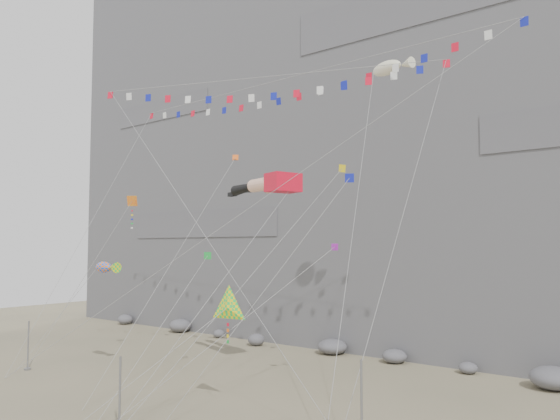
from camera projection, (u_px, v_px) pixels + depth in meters
name	position (u px, v px, depth m)	size (l,w,h in m)	color
ground	(187.00, 395.00, 34.68)	(120.00, 120.00, 0.00)	gray
cliff	(403.00, 109.00, 61.44)	(80.00, 28.00, 50.00)	slate
talus_boulders	(332.00, 347.00, 48.04)	(60.00, 3.00, 1.20)	slate
anchor_pole_left	(28.00, 345.00, 41.96)	(0.12, 0.12, 3.72)	gray
anchor_pole_center	(120.00, 395.00, 27.74)	(0.12, 0.12, 3.84)	gray
anchor_pole_right	(362.00, 402.00, 26.17)	(0.12, 0.12, 4.00)	gray
legs_kite	(267.00, 186.00, 38.88)	(7.36, 16.40, 19.39)	red
flag_banner_upper	(288.00, 78.00, 41.77)	(34.33, 14.35, 30.26)	red
flag_banner_lower	(263.00, 77.00, 39.13)	(23.61, 11.05, 24.73)	red
harlequin_kite	(132.00, 202.00, 43.38)	(6.54, 6.25, 15.15)	red
fish_windsock	(103.00, 267.00, 41.67)	(6.21, 5.11, 10.05)	orange
delta_kite	(227.00, 308.00, 31.17)	(5.02, 8.44, 10.55)	yellow
blimp_windsock	(386.00, 69.00, 37.98)	(4.77, 13.33, 25.16)	white
small_kite_a	(232.00, 162.00, 42.75)	(1.05, 13.85, 21.12)	#FF6015
small_kite_b	(330.00, 251.00, 35.26)	(6.89, 12.63, 16.53)	purple
small_kite_c	(206.00, 258.00, 38.61)	(2.67, 10.66, 13.46)	green
small_kite_d	(339.00, 172.00, 37.73)	(4.66, 15.81, 21.59)	yellow
small_kite_e	(346.00, 182.00, 31.42)	(7.40, 8.56, 16.93)	#121BA1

